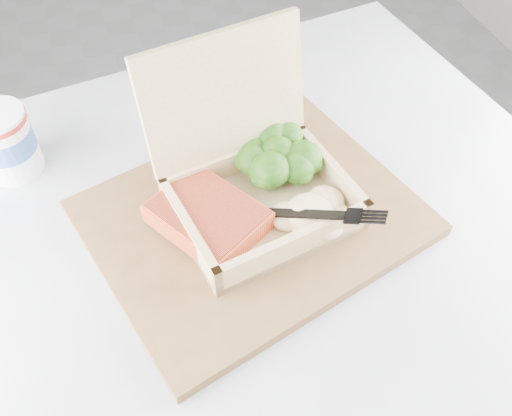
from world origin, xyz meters
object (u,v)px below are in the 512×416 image
object	(u,v)px
paper_cup	(5,140)
takeout_container	(251,171)
serving_tray	(253,218)
cafe_table	(275,327)

from	to	relation	value
paper_cup	takeout_container	bearing A→B (deg)	-30.66
paper_cup	serving_tray	bearing A→B (deg)	-34.88
cafe_table	paper_cup	distance (m)	0.44
cafe_table	serving_tray	size ratio (longest dim) A/B	2.48
serving_tray	paper_cup	xyz separation A→B (m)	(-0.27, 0.19, 0.04)
serving_tray	takeout_container	size ratio (longest dim) A/B	1.62
serving_tray	takeout_container	bearing A→B (deg)	76.36
takeout_container	paper_cup	distance (m)	0.32
cafe_table	serving_tray	distance (m)	0.20
serving_tray	takeout_container	distance (m)	0.06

